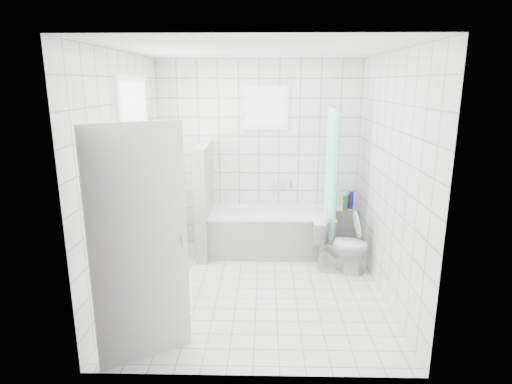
{
  "coord_description": "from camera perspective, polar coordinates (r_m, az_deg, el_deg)",
  "views": [
    {
      "loc": [
        0.09,
        -4.46,
        2.28
      ],
      "look_at": [
        -0.02,
        0.35,
        1.05
      ],
      "focal_mm": 30.0,
      "sensor_mm": 36.0,
      "label": 1
    }
  ],
  "objects": [
    {
      "name": "ceiling",
      "position": [
        4.47,
        0.11,
        18.44
      ],
      "size": [
        3.0,
        3.0,
        0.0
      ],
      "primitive_type": "plane",
      "rotation": [
        3.14,
        0.0,
        0.0
      ],
      "color": "white",
      "rests_on": "ground"
    },
    {
      "name": "wall_right",
      "position": [
        4.75,
        17.25,
        1.78
      ],
      "size": [
        0.02,
        3.0,
        2.6
      ],
      "primitive_type": "cube",
      "color": "white",
      "rests_on": "ground"
    },
    {
      "name": "tub_faucet",
      "position": [
        6.09,
        2.95,
        0.76
      ],
      "size": [
        0.18,
        0.06,
        0.06
      ],
      "primitive_type": "cube",
      "color": "silver",
      "rests_on": "wall_back"
    },
    {
      "name": "partition_wall",
      "position": [
        5.8,
        -6.9,
        -1.05
      ],
      "size": [
        0.15,
        0.85,
        1.5
      ],
      "primitive_type": "cube",
      "color": "white",
      "rests_on": "ground"
    },
    {
      "name": "toilet",
      "position": [
        5.41,
        11.27,
        -6.99
      ],
      "size": [
        0.73,
        0.52,
        0.67
      ],
      "primitive_type": "imported",
      "rotation": [
        0.0,
        0.0,
        1.34
      ],
      "color": "silver",
      "rests_on": "ground"
    },
    {
      "name": "shower_curtain",
      "position": [
        5.62,
        10.04,
        2.01
      ],
      "size": [
        0.14,
        0.48,
        1.78
      ],
      "primitive_type": null,
      "color": "#56FFFB",
      "rests_on": "curtain_rod"
    },
    {
      "name": "wall_left",
      "position": [
        4.8,
        -16.85,
        1.94
      ],
      "size": [
        0.02,
        3.0,
        2.6
      ],
      "primitive_type": "cube",
      "color": "white",
      "rests_on": "ground"
    },
    {
      "name": "ground",
      "position": [
        5.01,
        0.1,
        -12.73
      ],
      "size": [
        3.0,
        3.0,
        0.0
      ],
      "primitive_type": "plane",
      "color": "white",
      "rests_on": "ground"
    },
    {
      "name": "tiled_ledge",
      "position": [
        6.29,
        12.05,
        -4.58
      ],
      "size": [
        0.4,
        0.24,
        0.55
      ],
      "primitive_type": "cube",
      "color": "white",
      "rests_on": "ground"
    },
    {
      "name": "window_sill",
      "position": [
        5.16,
        -14.54,
        -2.1
      ],
      "size": [
        0.18,
        1.02,
        0.08
      ],
      "primitive_type": "cube",
      "color": "white",
      "rests_on": "wall_left"
    },
    {
      "name": "window_back",
      "position": [
        5.92,
        1.39,
        11.15
      ],
      "size": [
        0.5,
        0.01,
        0.5
      ],
      "primitive_type": "cube",
      "color": "white",
      "rests_on": "wall_back"
    },
    {
      "name": "ledge_bottles",
      "position": [
        6.15,
        12.14,
        -1.22
      ],
      "size": [
        0.16,
        0.15,
        0.25
      ],
      "color": "red",
      "rests_on": "tiled_ledge"
    },
    {
      "name": "sill_bottles",
      "position": [
        5.14,
        -14.48,
        -0.2
      ],
      "size": [
        0.18,
        0.44,
        0.33
      ],
      "color": "#38FFF9",
      "rests_on": "window_sill"
    },
    {
      "name": "wall_back",
      "position": [
        6.04,
        0.4,
        5.01
      ],
      "size": [
        2.8,
        0.02,
        2.6
      ],
      "primitive_type": "cube",
      "color": "white",
      "rests_on": "ground"
    },
    {
      "name": "window_left",
      "position": [
        5.02,
        -15.56,
        6.03
      ],
      "size": [
        0.01,
        0.9,
        1.4
      ],
      "primitive_type": "cube",
      "color": "white",
      "rests_on": "wall_left"
    },
    {
      "name": "door",
      "position": [
        3.59,
        -15.2,
        -7.11
      ],
      "size": [
        0.69,
        0.47,
        2.0
      ],
      "primitive_type": "cube",
      "rotation": [
        0.0,
        0.0,
        -1.0
      ],
      "color": "silver",
      "rests_on": "ground"
    },
    {
      "name": "wall_front",
      "position": [
        3.12,
        -0.46,
        -4.0
      ],
      "size": [
        2.8,
        0.02,
        2.6
      ],
      "primitive_type": "cube",
      "color": "white",
      "rests_on": "ground"
    },
    {
      "name": "curtain_rod",
      "position": [
        5.63,
        10.25,
        11.28
      ],
      "size": [
        0.02,
        0.8,
        0.02
      ],
      "primitive_type": "cylinder",
      "rotation": [
        1.57,
        0.0,
        0.0
      ],
      "color": "silver",
      "rests_on": "wall_back"
    },
    {
      "name": "bathtub",
      "position": [
        5.93,
        2.0,
        -5.26
      ],
      "size": [
        1.67,
        0.77,
        0.58
      ],
      "color": "white",
      "rests_on": "ground"
    }
  ]
}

